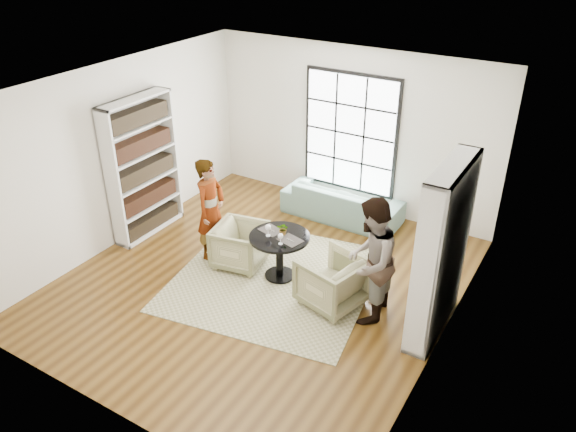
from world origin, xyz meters
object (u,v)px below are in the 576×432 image
Objects in this scene: armchair_left at (240,245)px; armchair_right at (332,281)px; wine_glass_left at (268,228)px; flower_centerpiece at (283,229)px; sofa at (342,202)px; pedestal_table at (280,247)px; person_left at (211,209)px; wine_glass_right at (280,236)px; person_right at (370,261)px.

armchair_left is 1.70m from armchair_right.
wine_glass_left is 0.99× the size of flower_centerpiece.
sofa is at bearing -142.21° from armchair_right.
pedestal_table is 1.01m from armchair_right.
sofa is 11.21× the size of wine_glass_left.
person_left is 1.40m from wine_glass_right.
person_right is at bearing -98.05° from person_left.
sofa is 2.46m from wine_glass_right.
wine_glass_left reaches higher than armchair_right.
person_left is at bearing 61.62° from sofa.
pedestal_table is 4.68× the size of flower_centerpiece.
flower_centerpiece is (-1.50, 0.24, -0.08)m from person_right.
pedestal_table is at bearing 91.21° from sofa.
sofa is 2.78× the size of armchair_left.
sofa is at bearing -153.82° from person_right.
wine_glass_right is at bearing -20.12° from wine_glass_left.
person_left reaches higher than armchair_right.
sofa is 2.36m from wine_glass_left.
wine_glass_left reaches higher than wine_glass_right.
flower_centerpiece reaches higher than armchair_left.
flower_centerpiece is at bearing -93.73° from armchair_left.
armchair_right is (1.01, -2.39, 0.06)m from sofa.
armchair_right is at bearing 113.47° from sofa.
wine_glass_left is 0.30m from wine_glass_right.
flower_centerpiece is at bearing 38.36° from wine_glass_left.
wine_glass_right is (0.16, -2.39, 0.54)m from sofa.
armchair_left reaches higher than sofa.
wine_glass_left reaches higher than sofa.
flower_centerpiece reaches higher than sofa.
wine_glass_left is (-0.12, -2.29, 0.55)m from sofa.
sofa is at bearing -27.49° from armchair_left.
person_right is 1.40m from wine_glass_right.
pedestal_table reaches higher than armchair_left.
wine_glass_left is at bearing 159.88° from wine_glass_right.
person_left is at bearing 177.23° from wine_glass_left.
person_right is 10.26× the size of wine_glass_right.
wine_glass_left is at bearing 87.53° from sofa.
wine_glass_right is (0.28, -0.10, -0.01)m from wine_glass_left.
person_left is 1.12m from wine_glass_left.
armchair_right is at bearing -10.55° from pedestal_table.
flower_centerpiece reaches higher than wine_glass_right.
person_left is at bearing 173.60° from wine_glass_right.
wine_glass_right is at bearing -96.86° from person_right.
person_left reaches higher than flower_centerpiece.
flower_centerpiece is at bearing 60.89° from pedestal_table.
wine_glass_left is at bearing -100.37° from person_right.
wine_glass_right is (1.39, -0.16, 0.01)m from person_left.
armchair_left is at bearing -177.63° from pedestal_table.
armchair_right is at bearing -14.22° from flower_centerpiece.
armchair_right is at bearing -98.82° from person_left.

